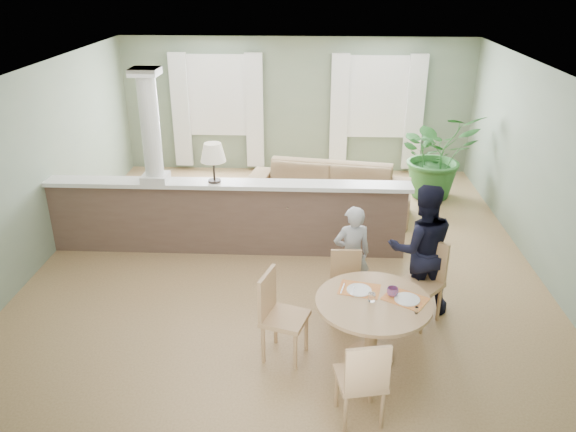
# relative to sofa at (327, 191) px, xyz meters

# --- Properties ---
(ground) EXTENTS (8.00, 8.00, 0.00)m
(ground) POSITION_rel_sofa_xyz_m (-0.60, -1.72, -0.41)
(ground) COLOR tan
(ground) RESTS_ON ground
(room_shell) EXTENTS (7.02, 8.02, 2.71)m
(room_shell) POSITION_rel_sofa_xyz_m (-0.63, -1.09, 1.40)
(room_shell) COLOR gray
(room_shell) RESTS_ON ground
(pony_wall) EXTENTS (5.32, 0.38, 2.70)m
(pony_wall) POSITION_rel_sofa_xyz_m (-1.59, -1.52, 0.30)
(pony_wall) COLOR brown
(pony_wall) RESTS_ON ground
(sofa) EXTENTS (2.94, 1.54, 0.82)m
(sofa) POSITION_rel_sofa_xyz_m (0.00, 0.00, 0.00)
(sofa) COLOR olive
(sofa) RESTS_ON ground
(houseplant) EXTENTS (1.74, 1.61, 1.60)m
(houseplant) POSITION_rel_sofa_xyz_m (1.99, 0.90, 0.39)
(houseplant) COLOR #296227
(houseplant) RESTS_ON ground
(dining_table) EXTENTS (1.22, 1.22, 0.83)m
(dining_table) POSITION_rel_sofa_xyz_m (0.42, -3.96, 0.18)
(dining_table) COLOR tan
(dining_table) RESTS_ON ground
(chair_far_boy) EXTENTS (0.39, 0.39, 0.85)m
(chair_far_boy) POSITION_rel_sofa_xyz_m (0.17, -3.15, 0.06)
(chair_far_boy) COLOR tan
(chair_far_boy) RESTS_ON ground
(chair_far_man) EXTENTS (0.65, 0.65, 1.01)m
(chair_far_man) POSITION_rel_sofa_xyz_m (1.08, -3.15, 0.15)
(chair_far_man) COLOR tan
(chair_far_man) RESTS_ON ground
(chair_near) EXTENTS (0.50, 0.50, 0.94)m
(chair_near) POSITION_rel_sofa_xyz_m (0.24, -4.92, 0.11)
(chair_near) COLOR tan
(chair_near) RESTS_ON ground
(chair_side) EXTENTS (0.56, 0.56, 1.00)m
(chair_side) POSITION_rel_sofa_xyz_m (-0.59, -3.93, 0.14)
(chair_side) COLOR tan
(chair_side) RESTS_ON ground
(child_person) EXTENTS (0.53, 0.41, 1.30)m
(child_person) POSITION_rel_sofa_xyz_m (0.25, -2.79, 0.24)
(child_person) COLOR #A9A9AE
(child_person) RESTS_ON ground
(man_person) EXTENTS (0.84, 0.67, 1.65)m
(man_person) POSITION_rel_sofa_xyz_m (1.07, -2.92, 0.42)
(man_person) COLOR black
(man_person) RESTS_ON ground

